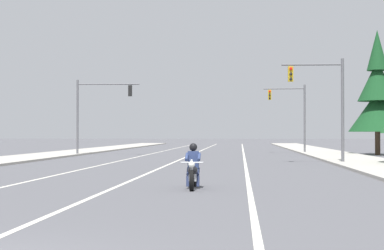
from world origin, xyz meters
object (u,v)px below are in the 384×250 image
at_px(traffic_signal_near_right, 325,96).
at_px(traffic_signal_mid_right, 293,109).
at_px(conifer_tree_right_verge_far, 377,97).
at_px(traffic_signal_near_left, 96,105).
at_px(motorcycle_with_rider, 193,170).

distance_m(traffic_signal_near_right, traffic_signal_mid_right, 18.38).
xyz_separation_m(traffic_signal_near_right, conifer_tree_right_verge_far, (6.40, 14.93, 0.78)).
height_order(traffic_signal_near_right, traffic_signal_near_left, same).
bearing_deg(traffic_signal_near_right, conifer_tree_right_verge_far, 66.78).
bearing_deg(traffic_signal_near_left, traffic_signal_mid_right, 20.21).
distance_m(traffic_signal_near_left, traffic_signal_mid_right, 17.68).
relative_size(motorcycle_with_rider, traffic_signal_near_right, 0.35).
bearing_deg(traffic_signal_near_left, motorcycle_with_rider, -70.01).
height_order(traffic_signal_near_right, traffic_signal_mid_right, same).
bearing_deg(motorcycle_with_rider, traffic_signal_near_right, 67.94).
bearing_deg(traffic_signal_near_right, traffic_signal_near_left, 143.94).
bearing_deg(traffic_signal_near_right, motorcycle_with_rider, -112.06).
height_order(motorcycle_with_rider, traffic_signal_near_right, traffic_signal_near_right).
xyz_separation_m(traffic_signal_near_left, traffic_signal_mid_right, (16.59, 6.11, -0.09)).
bearing_deg(motorcycle_with_rider, traffic_signal_mid_right, 79.70).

